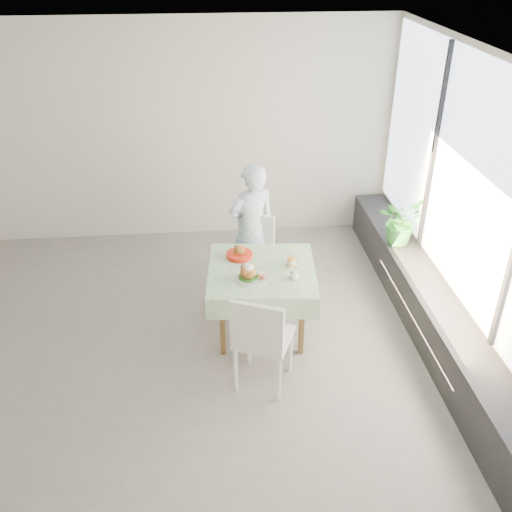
{
  "coord_description": "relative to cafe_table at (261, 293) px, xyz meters",
  "views": [
    {
      "loc": [
        0.59,
        -4.54,
        3.66
      ],
      "look_at": [
        1.04,
        0.26,
        0.86
      ],
      "focal_mm": 40.0,
      "sensor_mm": 36.0,
      "label": 1
    }
  ],
  "objects": [
    {
      "name": "second_dish",
      "position": [
        -0.2,
        0.26,
        0.32
      ],
      "size": [
        0.27,
        0.27,
        0.13
      ],
      "color": "red",
      "rests_on": "cafe_table"
    },
    {
      "name": "wall_right",
      "position": [
        1.91,
        -0.21,
        0.94
      ],
      "size": [
        0.02,
        5.0,
        2.8
      ],
      "primitive_type": "cube",
      "color": "beige",
      "rests_on": "ground"
    },
    {
      "name": "floor",
      "position": [
        -1.09,
        -0.21,
        -0.46
      ],
      "size": [
        6.0,
        6.0,
        0.0
      ],
      "primitive_type": "plane",
      "color": "slate",
      "rests_on": "ground"
    },
    {
      "name": "wall_front",
      "position": [
        -1.09,
        -2.71,
        0.94
      ],
      "size": [
        6.0,
        0.02,
        2.8
      ],
      "primitive_type": "cube",
      "color": "beige",
      "rests_on": "ground"
    },
    {
      "name": "juice_cup_lemonade",
      "position": [
        0.29,
        -0.2,
        0.34
      ],
      "size": [
        0.08,
        0.08,
        0.24
      ],
      "color": "white",
      "rests_on": "cafe_table"
    },
    {
      "name": "cafe_table",
      "position": [
        0.0,
        0.0,
        0.0
      ],
      "size": [
        1.12,
        1.12,
        0.74
      ],
      "color": "brown",
      "rests_on": "ground"
    },
    {
      "name": "window_pane",
      "position": [
        1.88,
        -0.21,
        1.19
      ],
      "size": [
        0.01,
        4.8,
        2.18
      ],
      "primitive_type": "cube",
      "color": "#D1E0F9",
      "rests_on": "ground"
    },
    {
      "name": "wall_back",
      "position": [
        -1.09,
        2.29,
        0.94
      ],
      "size": [
        6.0,
        0.02,
        2.8
      ],
      "primitive_type": "cube",
      "color": "beige",
      "rests_on": "ground"
    },
    {
      "name": "window_ledge",
      "position": [
        1.71,
        -0.21,
        -0.21
      ],
      "size": [
        0.4,
        4.8,
        0.5
      ],
      "primitive_type": "cube",
      "color": "black",
      "rests_on": "ground"
    },
    {
      "name": "chair_far",
      "position": [
        -0.05,
        0.74,
        -0.18
      ],
      "size": [
        0.58,
        0.58,
        0.91
      ],
      "color": "white",
      "rests_on": "ground"
    },
    {
      "name": "potted_plant",
      "position": [
        1.67,
        0.85,
        0.32
      ],
      "size": [
        0.66,
        0.64,
        0.55
      ],
      "primitive_type": "imported",
      "rotation": [
        0.0,
        0.0,
        0.65
      ],
      "color": "#317C29",
      "rests_on": "window_ledge"
    },
    {
      "name": "chair_near",
      "position": [
        -0.07,
        -0.78,
        -0.16
      ],
      "size": [
        0.61,
        0.61,
        0.99
      ],
      "color": "white",
      "rests_on": "ground"
    },
    {
      "name": "diner",
      "position": [
        -0.01,
        0.89,
        0.29
      ],
      "size": [
        0.63,
        0.51,
        1.49
      ],
      "primitive_type": "imported",
      "rotation": [
        0.0,
        0.0,
        3.46
      ],
      "color": "#8BBFDF",
      "rests_on": "ground"
    },
    {
      "name": "main_dish",
      "position": [
        -0.13,
        -0.18,
        0.34
      ],
      "size": [
        0.33,
        0.33,
        0.17
      ],
      "color": "white",
      "rests_on": "cafe_table"
    },
    {
      "name": "juice_cup_orange",
      "position": [
        0.3,
        0.03,
        0.34
      ],
      "size": [
        0.09,
        0.09,
        0.26
      ],
      "color": "white",
      "rests_on": "cafe_table"
    },
    {
      "name": "ceiling",
      "position": [
        -1.09,
        -0.21,
        2.34
      ],
      "size": [
        6.0,
        6.0,
        0.0
      ],
      "primitive_type": "plane",
      "rotation": [
        3.14,
        0.0,
        0.0
      ],
      "color": "white",
      "rests_on": "ground"
    }
  ]
}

